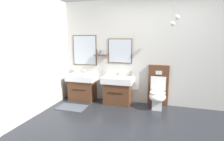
{
  "coord_description": "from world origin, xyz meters",
  "views": [
    {
      "loc": [
        0.18,
        -2.7,
        1.62
      ],
      "look_at": [
        -0.98,
        1.22,
        0.88
      ],
      "focal_mm": 28.11,
      "sensor_mm": 36.0,
      "label": 1
    }
  ],
  "objects_px": {
    "toothbrush_cup": "(75,71)",
    "soap_dispenser": "(131,73)",
    "vanity_sink_left": "(83,86)",
    "folded_hand_towel": "(115,77)",
    "vanity_sink_right": "(118,89)",
    "toilet": "(158,92)"
  },
  "relations": [
    {
      "from": "vanity_sink_left",
      "to": "vanity_sink_right",
      "type": "height_order",
      "value": "same"
    },
    {
      "from": "toothbrush_cup",
      "to": "vanity_sink_right",
      "type": "bearing_deg",
      "value": -7.38
    },
    {
      "from": "toothbrush_cup",
      "to": "folded_hand_towel",
      "type": "height_order",
      "value": "toothbrush_cup"
    },
    {
      "from": "toothbrush_cup",
      "to": "soap_dispenser",
      "type": "xyz_separation_m",
      "value": [
        1.59,
        0.01,
        0.02
      ]
    },
    {
      "from": "toothbrush_cup",
      "to": "vanity_sink_left",
      "type": "bearing_deg",
      "value": -28.74
    },
    {
      "from": "soap_dispenser",
      "to": "folded_hand_towel",
      "type": "height_order",
      "value": "soap_dispenser"
    },
    {
      "from": "vanity_sink_left",
      "to": "folded_hand_towel",
      "type": "xyz_separation_m",
      "value": [
        0.93,
        -0.14,
        0.34
      ]
    },
    {
      "from": "vanity_sink_left",
      "to": "vanity_sink_right",
      "type": "relative_size",
      "value": 1.0
    },
    {
      "from": "toothbrush_cup",
      "to": "folded_hand_towel",
      "type": "bearing_deg",
      "value": -14.06
    },
    {
      "from": "vanity_sink_left",
      "to": "toothbrush_cup",
      "type": "bearing_deg",
      "value": 151.26
    },
    {
      "from": "vanity_sink_right",
      "to": "toilet",
      "type": "height_order",
      "value": "toilet"
    },
    {
      "from": "folded_hand_towel",
      "to": "toothbrush_cup",
      "type": "bearing_deg",
      "value": 165.94
    },
    {
      "from": "toilet",
      "to": "toothbrush_cup",
      "type": "xyz_separation_m",
      "value": [
        -2.25,
        0.16,
        0.37
      ]
    },
    {
      "from": "soap_dispenser",
      "to": "folded_hand_towel",
      "type": "bearing_deg",
      "value": -137.71
    },
    {
      "from": "vanity_sink_right",
      "to": "vanity_sink_left",
      "type": "bearing_deg",
      "value": 180.0
    },
    {
      "from": "soap_dispenser",
      "to": "vanity_sink_left",
      "type": "bearing_deg",
      "value": -172.23
    },
    {
      "from": "vanity_sink_left",
      "to": "toothbrush_cup",
      "type": "height_order",
      "value": "toothbrush_cup"
    },
    {
      "from": "folded_hand_towel",
      "to": "vanity_sink_right",
      "type": "bearing_deg",
      "value": 74.47
    },
    {
      "from": "toilet",
      "to": "toothbrush_cup",
      "type": "distance_m",
      "value": 2.29
    },
    {
      "from": "soap_dispenser",
      "to": "folded_hand_towel",
      "type": "relative_size",
      "value": 0.78
    },
    {
      "from": "toilet",
      "to": "folded_hand_towel",
      "type": "height_order",
      "value": "toilet"
    },
    {
      "from": "toilet",
      "to": "folded_hand_towel",
      "type": "relative_size",
      "value": 4.55
    }
  ]
}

